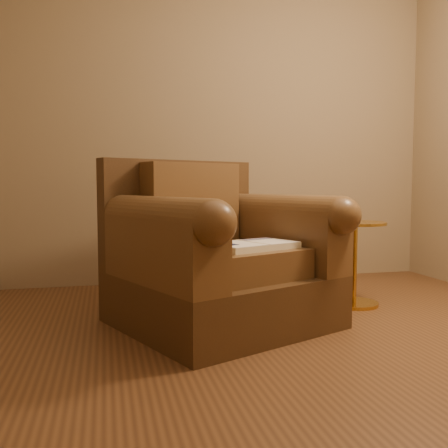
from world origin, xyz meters
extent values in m
plane|color=brown|center=(0.00, 0.00, 0.00)|extent=(4.00, 4.00, 0.00)
cube|color=#8A7455|center=(0.00, 2.00, 1.35)|extent=(4.00, 0.02, 2.70)
cube|color=#432C16|center=(-0.20, 0.62, 0.16)|extent=(1.44, 1.41, 0.31)
cube|color=#432C16|center=(-0.39, 1.05, 0.65)|extent=(1.06, 0.55, 0.69)
cube|color=brown|center=(-0.18, 0.57, 0.39)|extent=(0.90, 0.97, 0.17)
cube|color=brown|center=(-0.33, 0.92, 0.73)|extent=(0.66, 0.42, 0.50)
cube|color=brown|center=(-0.58, 0.39, 0.49)|extent=(0.58, 0.95, 0.35)
cube|color=brown|center=(0.23, 0.74, 0.49)|extent=(0.58, 0.95, 0.35)
cylinder|color=brown|center=(-0.58, 0.39, 0.67)|extent=(0.58, 0.95, 0.22)
cylinder|color=brown|center=(0.23, 0.74, 0.67)|extent=(0.58, 0.95, 0.22)
ellipsoid|color=tan|center=(-0.23, 0.77, 0.55)|extent=(0.15, 0.14, 0.16)
sphere|color=tan|center=(-0.23, 0.78, 0.66)|extent=(0.11, 0.11, 0.11)
ellipsoid|color=tan|center=(-0.27, 0.78, 0.71)|extent=(0.05, 0.03, 0.05)
ellipsoid|color=tan|center=(-0.19, 0.80, 0.71)|extent=(0.05, 0.03, 0.05)
ellipsoid|color=beige|center=(-0.22, 0.73, 0.65)|extent=(0.05, 0.04, 0.05)
sphere|color=black|center=(-0.22, 0.71, 0.66)|extent=(0.02, 0.02, 0.02)
ellipsoid|color=tan|center=(-0.29, 0.70, 0.55)|extent=(0.05, 0.10, 0.05)
ellipsoid|color=tan|center=(-0.15, 0.72, 0.55)|extent=(0.05, 0.10, 0.05)
ellipsoid|color=tan|center=(-0.26, 0.68, 0.50)|extent=(0.06, 0.10, 0.05)
ellipsoid|color=tan|center=(-0.17, 0.69, 0.50)|extent=(0.06, 0.10, 0.05)
cube|color=beige|center=(-0.06, 0.43, 0.49)|extent=(0.56, 0.46, 0.03)
cube|color=white|center=(-0.18, 0.38, 0.51)|extent=(0.33, 0.36, 0.00)
cube|color=white|center=(0.05, 0.48, 0.51)|extent=(0.33, 0.36, 0.00)
cube|color=beige|center=(-0.06, 0.43, 0.51)|extent=(0.13, 0.27, 0.00)
cube|color=#0F1638|center=(-0.23, 0.36, 0.51)|extent=(0.11, 0.13, 0.00)
cube|color=slate|center=(0.00, 0.58, 0.51)|extent=(0.22, 0.14, 0.00)
cylinder|color=gold|center=(0.80, 0.87, 0.01)|extent=(0.33, 0.33, 0.02)
cylinder|color=gold|center=(0.80, 0.87, 0.29)|extent=(0.03, 0.03, 0.54)
cylinder|color=gold|center=(0.80, 0.87, 0.57)|extent=(0.42, 0.42, 0.02)
cylinder|color=gold|center=(0.80, 0.87, 0.56)|extent=(0.03, 0.03, 0.02)
camera|label=1|loc=(-0.87, -2.25, 0.84)|focal=40.00mm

